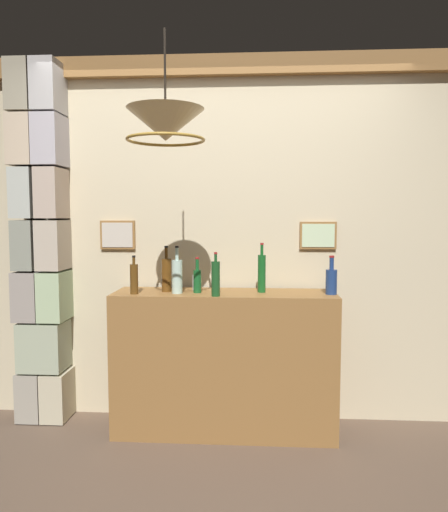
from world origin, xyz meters
name	(u,v)px	position (x,y,z in m)	size (l,w,h in m)	color
ground_plane	(215,499)	(0.00, 0.00, 0.00)	(12.00, 12.00, 0.00)	brown
panelled_rear_partition	(227,230)	(0.00, 1.10, 1.38)	(3.61, 0.15, 2.60)	beige
stone_pillar	(43,244)	(-1.32, 0.96, 1.28)	(0.36, 0.32, 2.54)	gray
bar_shelf_unit	(224,362)	(0.00, 0.81, 0.48)	(1.49, 0.42, 0.97)	olive
liquor_bottle_amaro	(331,280)	(0.71, 0.78, 1.06)	(0.07, 0.07, 0.25)	navy
liquor_bottle_mezcal	(177,276)	(-0.31, 0.75, 1.08)	(0.07, 0.07, 0.32)	#B3D2C4
liquor_bottle_bourbon	(134,278)	(-0.59, 0.70, 1.07)	(0.05, 0.05, 0.25)	#583814
liquor_bottle_vermouth	(197,280)	(-0.18, 0.78, 1.06)	(0.05, 0.05, 0.24)	#185426
liquor_bottle_rum	(166,274)	(-0.40, 0.82, 1.09)	(0.07, 0.07, 0.31)	#5B3713
liquor_bottle_scotch	(262,273)	(0.25, 0.83, 1.10)	(0.05, 0.05, 0.33)	#175621
liquor_bottle_brandy	(216,278)	(-0.05, 0.65, 1.08)	(0.06, 0.06, 0.28)	#1B4A21
glass_tumbler_rocks	(197,283)	(-0.20, 0.90, 1.02)	(0.06, 0.06, 0.11)	silver
pendant_lamp	(166,126)	(-0.26, 0.13, 1.95)	(0.41, 0.41, 0.57)	beige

